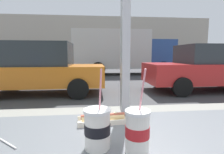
% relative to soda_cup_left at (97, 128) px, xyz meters
% --- Properties ---
extents(ground_plane, '(60.00, 60.00, 0.00)m').
position_rel_soda_cup_left_xyz_m(ground_plane, '(0.18, 8.35, -1.06)').
color(ground_plane, '#424244').
extents(sidewalk_strip, '(16.00, 2.80, 0.11)m').
position_rel_soda_cup_left_xyz_m(sidewalk_strip, '(0.18, 1.95, -1.01)').
color(sidewalk_strip, gray).
rests_on(sidewalk_strip, ground).
extents(building_facade_far, '(28.00, 1.20, 5.85)m').
position_rel_soda_cup_left_xyz_m(building_facade_far, '(0.18, 20.66, 1.86)').
color(building_facade_far, '#A89E8E').
rests_on(building_facade_far, ground).
extents(soda_cup_left, '(0.11, 0.11, 0.32)m').
position_rel_soda_cup_left_xyz_m(soda_cup_left, '(0.00, 0.00, 0.00)').
color(soda_cup_left, white).
rests_on(soda_cup_left, window_counter).
extents(soda_cup_right, '(0.09, 0.09, 0.32)m').
position_rel_soda_cup_left_xyz_m(soda_cup_right, '(0.15, -0.04, 0.00)').
color(soda_cup_right, white).
rests_on(soda_cup_right, window_counter).
extents(hotdog_tray_far, '(0.28, 0.12, 0.05)m').
position_rel_soda_cup_left_xyz_m(hotdog_tray_far, '(0.03, 0.25, -0.06)').
color(hotdog_tray_far, beige).
rests_on(hotdog_tray_far, window_counter).
extents(loose_straw, '(0.15, 0.13, 0.01)m').
position_rel_soda_cup_left_xyz_m(loose_straw, '(-0.39, 0.08, -0.08)').
color(loose_straw, white).
rests_on(loose_straw, window_counter).
extents(parked_car_orange, '(4.26, 1.89, 1.76)m').
position_rel_soda_cup_left_xyz_m(parked_car_orange, '(-1.87, 5.39, -0.18)').
color(parked_car_orange, orange).
rests_on(parked_car_orange, ground).
extents(parked_car_red, '(4.52, 1.95, 1.71)m').
position_rel_soda_cup_left_xyz_m(parked_car_red, '(4.22, 5.39, -0.19)').
color(parked_car_red, red).
rests_on(parked_car_red, ground).
extents(box_truck, '(6.77, 2.44, 2.95)m').
position_rel_soda_cup_left_xyz_m(box_truck, '(1.82, 11.19, 0.55)').
color(box_truck, beige).
rests_on(box_truck, ground).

